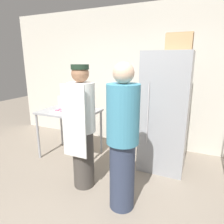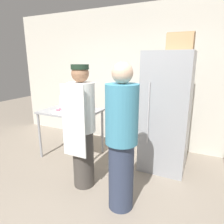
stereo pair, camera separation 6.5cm
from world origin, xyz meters
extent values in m
plane|color=gray|center=(0.00, 0.00, 0.00)|extent=(14.00, 14.00, 0.00)
cube|color=silver|center=(0.00, 2.34, 1.42)|extent=(6.40, 0.12, 2.83)
cube|color=#9EA0A5|center=(0.63, 1.51, 0.96)|extent=(0.72, 0.70, 1.92)
cube|color=gray|center=(0.63, 1.17, 0.98)|extent=(0.66, 0.02, 1.57)
cylinder|color=silver|center=(0.43, 1.14, 1.01)|extent=(0.02, 0.02, 0.94)
cube|color=#9EA0A5|center=(-1.04, 1.20, 0.87)|extent=(1.03, 0.76, 0.04)
cylinder|color=#9EA0A5|center=(-1.52, 0.86, 0.42)|extent=(0.04, 0.04, 0.85)
cylinder|color=#9EA0A5|center=(-0.57, 0.86, 0.42)|extent=(0.04, 0.04, 0.85)
cylinder|color=#9EA0A5|center=(-1.52, 1.54, 0.42)|extent=(0.04, 0.04, 0.85)
cylinder|color=#9EA0A5|center=(-0.57, 1.54, 0.42)|extent=(0.04, 0.04, 0.85)
cube|color=white|center=(-1.04, 0.97, 0.91)|extent=(0.30, 0.23, 0.05)
cube|color=white|center=(-1.04, 1.08, 1.05)|extent=(0.29, 0.01, 0.23)
torus|color=#C66B84|center=(-1.10, 0.92, 0.95)|extent=(0.08, 0.08, 0.02)
torus|color=#C66B84|center=(-0.99, 0.92, 0.95)|extent=(0.08, 0.08, 0.02)
torus|color=#C66B84|center=(-1.10, 1.01, 0.95)|extent=(0.08, 0.08, 0.02)
torus|color=#C66B84|center=(-0.99, 1.01, 0.95)|extent=(0.08, 0.08, 0.02)
cylinder|color=black|center=(-0.99, 1.37, 0.93)|extent=(0.12, 0.12, 0.09)
cylinder|color=#B2BCC1|center=(-0.99, 1.37, 1.06)|extent=(0.10, 0.10, 0.16)
cylinder|color=black|center=(-0.99, 1.37, 1.15)|extent=(0.10, 0.10, 0.02)
cube|color=tan|center=(0.77, 1.47, 2.03)|extent=(0.37, 0.29, 0.23)
cube|color=#A58057|center=(0.77, 1.47, 2.15)|extent=(0.37, 0.15, 0.02)
cylinder|color=#47423D|center=(-0.31, 0.48, 0.42)|extent=(0.30, 0.30, 0.84)
cylinder|color=silver|center=(-0.31, 0.48, 1.17)|extent=(0.37, 0.37, 0.66)
sphere|color=#9E7051|center=(-0.31, 0.48, 1.61)|extent=(0.23, 0.23, 0.23)
cube|color=white|center=(-0.31, 0.29, 1.02)|extent=(0.35, 0.02, 0.96)
cylinder|color=#1E3323|center=(-0.31, 0.48, 1.70)|extent=(0.23, 0.23, 0.06)
cylinder|color=#333D56|center=(0.36, 0.29, 0.43)|extent=(0.30, 0.30, 0.86)
cylinder|color=teal|center=(0.36, 0.29, 1.19)|extent=(0.37, 0.37, 0.68)
sphere|color=beige|center=(0.36, 0.29, 1.65)|extent=(0.23, 0.23, 0.23)
camera|label=1|loc=(1.11, -1.72, 1.78)|focal=32.00mm
camera|label=2|loc=(1.17, -1.69, 1.78)|focal=32.00mm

